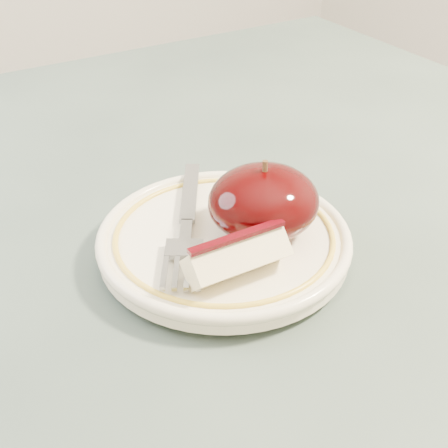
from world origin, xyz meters
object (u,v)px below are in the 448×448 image
apple_half (264,202)px  fork (187,222)px  plate (224,239)px  table (220,314)px

apple_half → fork: bearing=145.1°
fork → plate: bearing=-108.4°
plate → fork: fork is taller
table → apple_half: size_ratio=10.81×
plate → fork: size_ratio=1.25×
table → apple_half: 0.14m
plate → apple_half: (0.03, -0.01, 0.03)m
fork → table: bearing=-50.9°
fork → apple_half: bearing=-93.4°
table → plate: (-0.01, -0.03, 0.10)m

